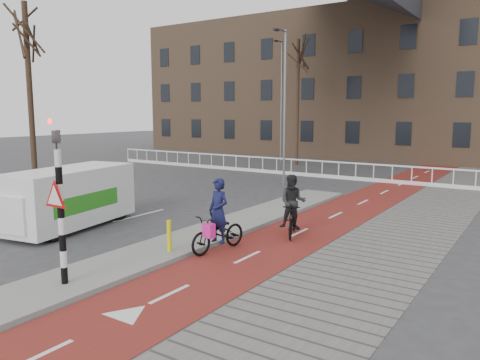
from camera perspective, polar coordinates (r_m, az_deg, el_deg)
The scene contains 15 objects.
ground at distance 11.78m, azimuth -10.75°, elevation -10.49°, with size 120.00×120.00×0.00m, color #38383A.
bike_lane at distance 19.39m, azimuth 13.81°, elevation -3.12°, with size 2.50×60.00×0.01m, color maroon.
sidewalk at distance 18.66m, azimuth 21.94°, elevation -3.93°, with size 3.00×60.00×0.01m, color slate.
curb_island at distance 15.14m, azimuth -2.02°, elevation -5.87°, with size 1.80×16.00×0.12m, color gray.
traffic_signal at distance 10.47m, azimuth -21.17°, elevation -2.04°, with size 0.80×0.80×3.68m.
bollard at distance 12.51m, azimuth -8.63°, elevation -6.75°, with size 0.12×0.12×0.84m, color yellow.
cyclist_near at distance 12.72m, azimuth -2.65°, elevation -5.75°, with size 0.96×2.00×1.99m.
cyclist_far at distance 14.29m, azimuth 6.43°, elevation -3.76°, with size 1.10×1.81×1.89m.
van at distance 16.25m, azimuth -20.09°, elevation -1.92°, with size 2.59×4.77×1.94m.
railing at distance 28.26m, azimuth 6.26°, elevation 1.23°, with size 28.00×0.10×0.99m.
townhouse_row at distance 41.57m, azimuth 18.83°, elevation 13.47°, with size 46.00×10.00×15.90m.
tree_left at distance 24.77m, azimuth -24.20°, elevation 9.13°, with size 0.27×0.27×8.86m, color black.
tree_mid at distance 33.76m, azimuth 7.03°, elevation 9.30°, with size 0.23×0.23×8.76m, color black.
streetlight_near at distance 24.16m, azimuth 5.47°, elevation 8.62°, with size 0.12×0.12×7.82m, color slate.
streetlight_left at distance 35.27m, azimuth 5.07°, elevation 9.40°, with size 0.12×0.12×8.91m, color slate.
Camera 1 is at (7.86, -7.93, 3.77)m, focal length 35.00 mm.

